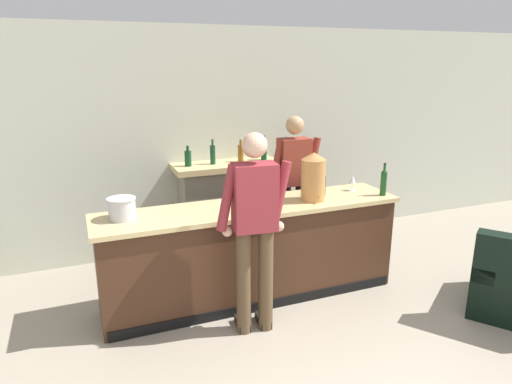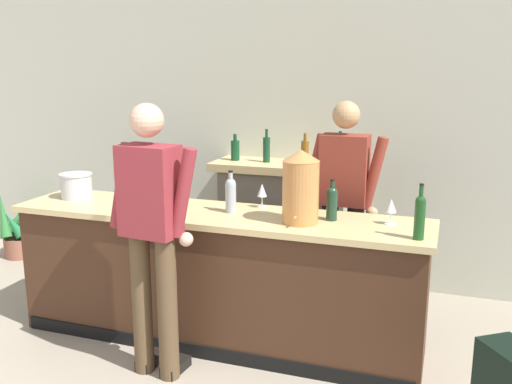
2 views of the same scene
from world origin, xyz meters
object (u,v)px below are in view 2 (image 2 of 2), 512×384
(person_customer, at_px, (152,230))
(wine_bottle_port_short, at_px, (332,202))
(potted_plant_corner, at_px, (18,233))
(ice_bucket_steel, at_px, (76,186))
(wine_glass_front_left, at_px, (391,207))
(copper_dispenser, at_px, (301,187))
(wine_bottle_cabernet_heavy, at_px, (231,194))
(wine_bottle_chardonnay_pale, at_px, (420,215))
(wine_glass_mid_counter, at_px, (262,191))
(person_bartender, at_px, (343,202))
(fireplace_stone, at_px, (285,223))

(person_customer, bearing_deg, wine_bottle_port_short, 32.10)
(potted_plant_corner, xyz_separation_m, ice_bucket_steel, (1.53, -0.99, 0.83))
(wine_glass_front_left, bearing_deg, copper_dispenser, -164.71)
(potted_plant_corner, height_order, wine_bottle_cabernet_heavy, wine_bottle_cabernet_heavy)
(wine_bottle_chardonnay_pale, xyz_separation_m, wine_bottle_port_short, (-0.58, 0.25, -0.02))
(person_customer, distance_m, wine_glass_mid_counter, 0.94)
(person_bartender, bearing_deg, wine_bottle_cabernet_heavy, -137.63)
(person_bartender, relative_size, wine_glass_mid_counter, 9.75)
(wine_bottle_cabernet_heavy, bearing_deg, wine_bottle_port_short, 2.16)
(potted_plant_corner, xyz_separation_m, wine_bottle_cabernet_heavy, (2.84, -1.01, 0.87))
(wine_bottle_chardonnay_pale, bearing_deg, person_bartender, 125.83)
(potted_plant_corner, xyz_separation_m, wine_glass_mid_counter, (3.00, -0.81, 0.85))
(ice_bucket_steel, distance_m, wine_glass_front_left, 2.42)
(ice_bucket_steel, height_order, wine_bottle_port_short, wine_bottle_port_short)
(wine_bottle_cabernet_heavy, bearing_deg, potted_plant_corner, 160.43)
(fireplace_stone, relative_size, wine_bottle_cabernet_heavy, 4.82)
(copper_dispenser, xyz_separation_m, wine_bottle_cabernet_heavy, (-0.54, 0.10, -0.11))
(person_bartender, xyz_separation_m, wine_glass_front_left, (0.42, -0.58, 0.13))
(person_bartender, distance_m, copper_dispenser, 0.79)
(fireplace_stone, relative_size, potted_plant_corner, 2.08)
(potted_plant_corner, relative_size, wine_bottle_cabernet_heavy, 2.32)
(person_customer, distance_m, wine_bottle_cabernet_heavy, 0.69)
(copper_dispenser, xyz_separation_m, wine_glass_front_left, (0.57, 0.16, -0.13))
(person_bartender, xyz_separation_m, wine_glass_mid_counter, (-0.52, -0.43, 0.14))
(potted_plant_corner, bearing_deg, wine_bottle_chardonnay_pale, -16.58)
(fireplace_stone, height_order, wine_glass_front_left, fireplace_stone)
(wine_bottle_port_short, height_order, wine_bottle_cabernet_heavy, wine_bottle_cabernet_heavy)
(wine_glass_mid_counter, bearing_deg, wine_bottle_port_short, -17.04)
(wine_bottle_cabernet_heavy, bearing_deg, person_customer, -115.84)
(wine_bottle_cabernet_heavy, bearing_deg, wine_bottle_chardonnay_pale, -9.75)
(fireplace_stone, distance_m, wine_bottle_cabernet_heavy, 1.31)
(ice_bucket_steel, bearing_deg, copper_dispenser, -3.71)
(wine_bottle_chardonnay_pale, bearing_deg, wine_bottle_cabernet_heavy, 170.25)
(fireplace_stone, height_order, person_customer, person_customer)
(wine_bottle_chardonnay_pale, distance_m, wine_glass_mid_counter, 1.21)
(person_customer, relative_size, wine_glass_mid_counter, 9.98)
(potted_plant_corner, relative_size, person_customer, 0.39)
(wine_bottle_port_short, bearing_deg, person_bartender, 93.03)
(fireplace_stone, xyz_separation_m, potted_plant_corner, (-2.89, -0.19, -0.33))
(potted_plant_corner, bearing_deg, wine_glass_mid_counter, -15.13)
(fireplace_stone, distance_m, wine_bottle_port_short, 1.45)
(copper_dispenser, relative_size, wine_bottle_cabernet_heavy, 1.62)
(fireplace_stone, xyz_separation_m, copper_dispenser, (0.48, -1.30, 0.64))
(person_bartender, bearing_deg, potted_plant_corner, 173.83)
(wine_bottle_cabernet_heavy, bearing_deg, person_bartender, 42.37)
(person_bartender, xyz_separation_m, wine_bottle_chardonnay_pale, (0.61, -0.85, 0.17))
(ice_bucket_steel, height_order, wine_bottle_cabernet_heavy, wine_bottle_cabernet_heavy)
(person_bartender, distance_m, ice_bucket_steel, 2.09)
(person_bartender, distance_m, wine_bottle_cabernet_heavy, 0.94)
(wine_bottle_chardonnay_pale, xyz_separation_m, wine_glass_mid_counter, (-1.13, 0.42, -0.03))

